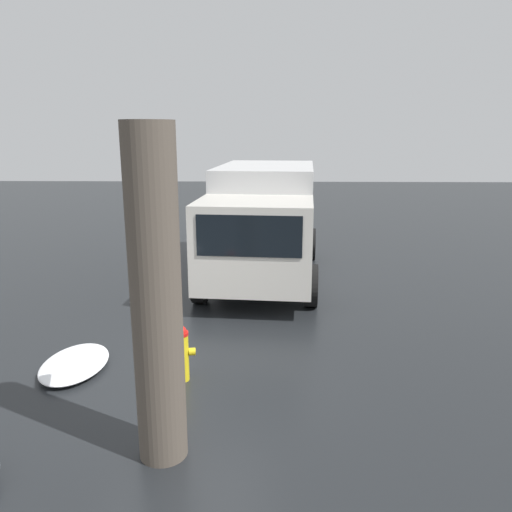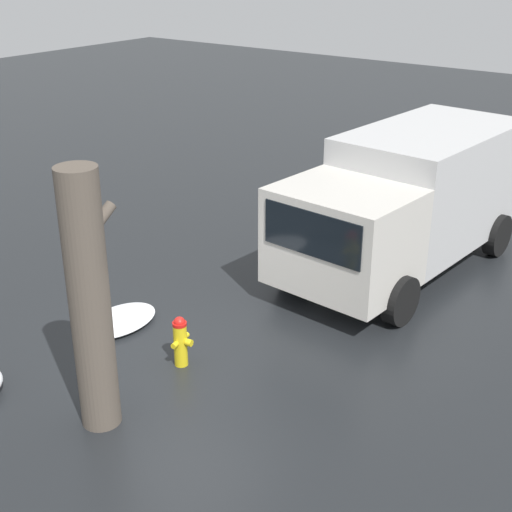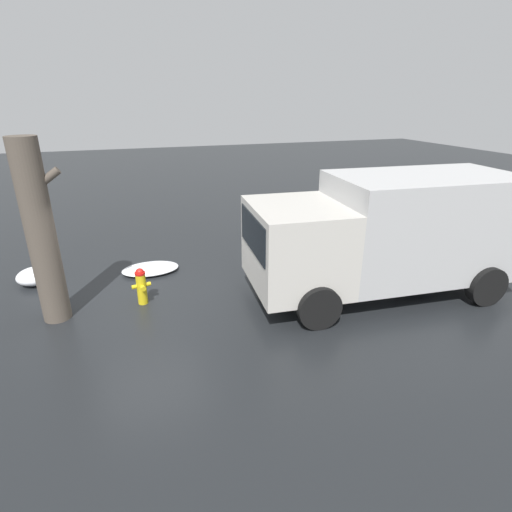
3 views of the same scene
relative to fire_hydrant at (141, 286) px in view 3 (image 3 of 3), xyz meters
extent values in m
plane|color=black|center=(0.00, 0.00, -0.44)|extent=(60.00, 60.00, 0.00)
cylinder|color=yellow|center=(0.00, 0.00, -0.08)|extent=(0.22, 0.22, 0.71)
cylinder|color=red|center=(0.00, 0.00, 0.30)|extent=(0.23, 0.23, 0.05)
sphere|color=red|center=(0.00, 0.00, 0.32)|extent=(0.18, 0.18, 0.18)
cylinder|color=yellow|center=(0.03, -0.15, 0.00)|extent=(0.13, 0.12, 0.11)
cylinder|color=yellow|center=(0.15, 0.03, 0.00)|extent=(0.11, 0.11, 0.09)
cylinder|color=yellow|center=(-0.16, -0.02, 0.00)|extent=(0.11, 0.11, 0.09)
cylinder|color=brown|center=(-1.75, -0.08, 1.41)|extent=(0.55, 0.55, 3.70)
cylinder|color=brown|center=(-1.50, -0.08, 2.45)|extent=(0.62, 0.15, 0.50)
cube|color=beige|center=(3.28, -0.98, 0.91)|extent=(2.09, 2.50, 1.79)
cube|color=black|center=(2.31, -0.90, 1.26)|extent=(0.19, 1.98, 0.79)
cube|color=#BCBCBC|center=(6.30, -1.22, 1.16)|extent=(4.33, 2.68, 2.29)
cylinder|color=black|center=(3.28, -2.16, 0.01)|extent=(0.92, 0.35, 0.90)
cylinder|color=black|center=(3.46, 0.19, 0.01)|extent=(0.92, 0.35, 0.90)
cylinder|color=black|center=(7.24, -2.48, 0.01)|extent=(0.92, 0.35, 0.90)
cylinder|color=black|center=(7.43, -0.12, 0.01)|extent=(0.92, 0.35, 0.90)
ellipsoid|color=white|center=(-2.45, 1.94, -0.25)|extent=(0.89, 0.90, 0.38)
ellipsoid|color=white|center=(0.31, 1.73, -0.35)|extent=(1.48, 0.97, 0.17)
camera|label=1|loc=(-6.72, -1.26, 3.15)|focal=35.00mm
camera|label=2|loc=(-7.04, -6.69, 5.73)|focal=50.00mm
camera|label=3|loc=(-0.13, -8.38, 3.91)|focal=28.00mm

